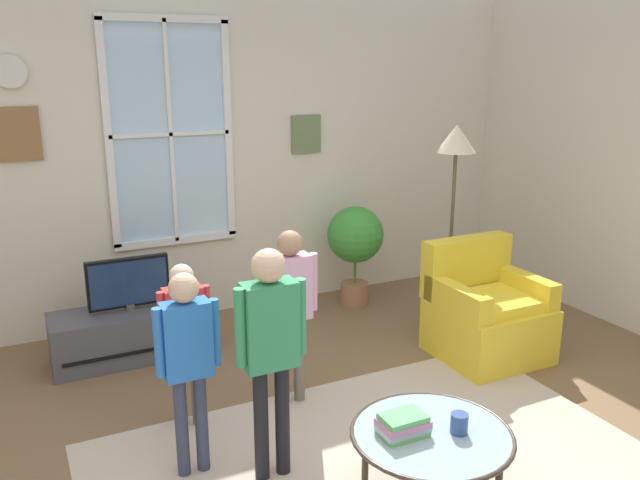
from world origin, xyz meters
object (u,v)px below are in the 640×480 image
(person_red_shirt, at_px, (185,327))
(armchair, at_px, (485,314))
(book_stack, at_px, (403,425))
(remote_near_books, at_px, (407,428))
(person_blue_shirt, at_px, (187,351))
(person_pink_shirt, at_px, (291,297))
(coffee_table, at_px, (432,437))
(potted_plant_by_window, at_px, (355,240))
(person_green_shirt, at_px, (270,339))
(floor_lamp, at_px, (455,159))
(television, at_px, (128,283))
(remote_near_cup, at_px, (421,419))
(tv_stand, at_px, (132,333))
(cup, at_px, (459,423))

(person_red_shirt, bearing_deg, armchair, 0.24)
(book_stack, xyz_separation_m, remote_near_books, (0.04, 0.03, -0.04))
(person_blue_shirt, xyz_separation_m, person_pink_shirt, (0.79, 0.46, 0.02))
(coffee_table, relative_size, remote_near_books, 5.82)
(remote_near_books, height_order, potted_plant_by_window, potted_plant_by_window)
(armchair, distance_m, book_stack, 1.98)
(person_green_shirt, bearing_deg, floor_lamp, 31.28)
(television, bearing_deg, armchair, -24.90)
(remote_near_cup, height_order, floor_lamp, floor_lamp)
(tv_stand, distance_m, television, 0.41)
(person_blue_shirt, bearing_deg, person_pink_shirt, 30.10)
(television, distance_m, person_pink_shirt, 1.42)
(remote_near_cup, xyz_separation_m, potted_plant_by_window, (1.04, 2.54, 0.20))
(book_stack, xyz_separation_m, cup, (0.26, -0.11, -0.00))
(remote_near_cup, distance_m, person_red_shirt, 1.48)
(person_blue_shirt, height_order, potted_plant_by_window, person_blue_shirt)
(television, relative_size, book_stack, 2.49)
(coffee_table, height_order, floor_lamp, floor_lamp)
(book_stack, bearing_deg, coffee_table, -19.87)
(coffee_table, bearing_deg, remote_near_cup, 84.62)
(person_pink_shirt, distance_m, floor_lamp, 1.97)
(person_pink_shirt, bearing_deg, remote_near_cup, -79.20)
(person_pink_shirt, distance_m, potted_plant_by_window, 1.88)
(tv_stand, relative_size, person_green_shirt, 0.91)
(book_stack, height_order, person_green_shirt, person_green_shirt)
(remote_near_books, bearing_deg, book_stack, -149.84)
(remote_near_books, height_order, floor_lamp, floor_lamp)
(remote_near_books, bearing_deg, tv_stand, 111.60)
(armchair, distance_m, person_green_shirt, 2.21)
(remote_near_books, relative_size, person_blue_shirt, 0.12)
(tv_stand, xyz_separation_m, remote_near_cup, (1.03, -2.30, 0.23))
(potted_plant_by_window, bearing_deg, tv_stand, -173.40)
(tv_stand, relative_size, person_blue_shirt, 1.02)
(floor_lamp, bearing_deg, armchair, -100.03)
(tv_stand, xyz_separation_m, person_red_shirt, (0.13, -1.14, 0.46))
(person_blue_shirt, relative_size, person_pink_shirt, 0.98)
(cup, distance_m, person_pink_shirt, 1.38)
(armchair, bearing_deg, person_pink_shirt, -179.21)
(tv_stand, bearing_deg, cup, -65.25)
(remote_near_books, distance_m, person_blue_shirt, 1.19)
(tv_stand, height_order, remote_near_cup, remote_near_cup)
(coffee_table, xyz_separation_m, person_pink_shirt, (-0.21, 1.25, 0.35))
(person_green_shirt, bearing_deg, television, 102.27)
(tv_stand, relative_size, potted_plant_by_window, 1.26)
(cup, bearing_deg, remote_near_books, 147.81)
(coffee_table, height_order, person_red_shirt, person_red_shirt)
(book_stack, distance_m, person_green_shirt, 0.79)
(person_green_shirt, distance_m, person_red_shirt, 0.76)
(book_stack, bearing_deg, armchair, 38.18)
(coffee_table, relative_size, person_pink_shirt, 0.69)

